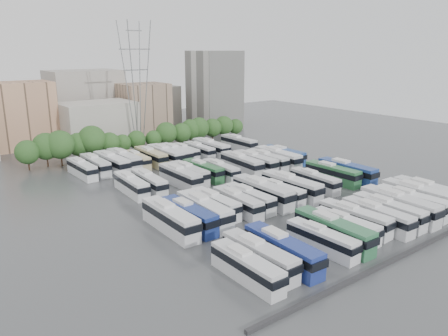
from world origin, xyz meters
TOP-DOWN VIEW (x-y plane):
  - ground at (0.00, 0.00)m, footprint 220.00×220.00m
  - parapet at (0.00, -33.00)m, footprint 56.00×0.50m
  - tree_line at (-2.52, 42.12)m, footprint 65.46×7.99m
  - city_buildings at (-7.46, 71.86)m, footprint 102.00×35.00m
  - apartment_tower at (34.00, 58.00)m, footprint 14.00×14.00m
  - electricity_pylon at (2.00, 50.00)m, footprint 9.00×6.91m
  - bus_r0_s0 at (-21.33, -25.12)m, footprint 2.60×11.54m
  - bus_r0_s1 at (-18.30, -23.98)m, footprint 2.79×12.10m
  - bus_r0_s2 at (-14.94, -24.62)m, footprint 3.24×12.86m
  - bus_r0_s4 at (-8.12, -25.26)m, footprint 2.78×11.22m
  - bus_r0_s5 at (-5.00, -24.65)m, footprint 3.23×13.10m
  - bus_r0_s6 at (-1.65, -24.14)m, footprint 2.93×11.08m
  - bus_r0_s7 at (1.64, -23.31)m, footprint 3.13×12.03m
  - bus_r0_s8 at (4.93, -24.94)m, footprint 3.24×12.25m
  - bus_r0_s9 at (8.28, -24.76)m, footprint 2.90×12.35m
  - bus_r0_s10 at (11.41, -24.66)m, footprint 3.55×13.78m
  - bus_r0_s11 at (14.87, -24.76)m, footprint 3.14×12.69m
  - bus_r0_s12 at (18.28, -24.24)m, footprint 2.99×13.55m
  - bus_r0_s13 at (21.30, -24.42)m, footprint 3.42×13.51m
  - bus_r1_s0 at (-21.22, -6.97)m, footprint 3.14×13.40m
  - bus_r1_s1 at (-18.11, -7.28)m, footprint 3.06×12.65m
  - bus_r1_s2 at (-15.05, -7.08)m, footprint 3.34×13.19m
  - bus_r1_s3 at (-11.47, -5.09)m, footprint 2.58×11.51m
  - bus_r1_s4 at (-8.18, -6.96)m, footprint 3.03×11.77m
  - bus_r1_s5 at (-5.18, -6.47)m, footprint 2.64×11.46m
  - bus_r1_s6 at (-1.71, -6.08)m, footprint 3.02×13.69m
  - bus_r1_s7 at (1.70, -6.76)m, footprint 2.93×11.16m
  - bus_r1_s8 at (4.97, -6.57)m, footprint 3.33×13.47m
  - bus_r1_s10 at (11.68, -6.33)m, footprint 2.99×11.70m
  - bus_r1_s12 at (18.15, -5.42)m, footprint 3.17×12.64m
  - bus_r1_s13 at (21.50, -6.42)m, footprint 3.07×13.48m
  - bus_r2_s1 at (-18.21, 12.76)m, footprint 3.06×11.86m
  - bus_r2_s2 at (-14.79, 12.20)m, footprint 3.16×12.02m
  - bus_r2_s4 at (-8.12, 11.56)m, footprint 2.85×12.63m
  - bus_r2_s5 at (-5.12, 12.87)m, footprint 2.71×11.89m
  - bus_r2_s6 at (-1.55, 13.07)m, footprint 3.12×11.82m
  - bus_r2_s7 at (1.72, 11.19)m, footprint 2.92×11.37m
  - bus_r2_s9 at (8.13, 11.92)m, footprint 3.50×13.14m
  - bus_r2_s10 at (11.42, 11.19)m, footprint 2.83×12.96m
  - bus_r2_s11 at (14.90, 10.99)m, footprint 2.77×12.39m
  - bus_r2_s12 at (18.07, 10.64)m, footprint 3.28×13.60m
  - bus_r2_s13 at (21.61, 12.24)m, footprint 3.13×12.22m
  - bus_r3_s0 at (-21.60, 29.89)m, footprint 2.94×11.67m
  - bus_r3_s1 at (-18.25, 30.89)m, footprint 2.76×12.26m
  - bus_r3_s2 at (-14.81, 29.91)m, footprint 3.54×13.33m
  - bus_r3_s3 at (-11.53, 30.76)m, footprint 3.21×13.22m
  - bus_r3_s4 at (-8.36, 30.44)m, footprint 2.63×10.89m
  - bus_r3_s5 at (-4.93, 30.16)m, footprint 2.75×12.47m
  - bus_r3_s6 at (-1.60, 28.98)m, footprint 3.17×13.30m
  - bus_r3_s7 at (1.49, 29.56)m, footprint 2.97×12.51m
  - bus_r3_s8 at (4.85, 30.47)m, footprint 2.46×10.85m
  - bus_r3_s9 at (8.37, 29.31)m, footprint 2.50×11.33m
  - bus_r3_s10 at (11.70, 28.79)m, footprint 2.92×13.16m
  - bus_r3_s13 at (21.36, 29.40)m, footprint 3.00×12.52m

SIDE VIEW (x-z plane):
  - ground at x=0.00m, z-range 0.00..0.00m
  - parapet at x=0.00m, z-range 0.00..0.50m
  - bus_r3_s8 at x=4.85m, z-range -0.03..3.37m
  - bus_r3_s4 at x=-8.36m, z-range -0.03..3.37m
  - bus_r0_s6 at x=-1.65m, z-range -0.03..3.41m
  - bus_r1_s7 at x=1.70m, z-range -0.03..3.44m
  - bus_r0_s4 at x=-8.12m, z-range -0.03..3.47m
  - bus_r2_s7 at x=1.72m, z-range -0.03..3.51m
  - bus_r3_s9 at x=8.37m, z-range -0.03..3.52m
  - bus_r1_s5 at x=-5.18m, z-range -0.03..3.55m
  - bus_r1_s3 at x=-11.47m, z-range -0.03..3.57m
  - bus_r0_s0 at x=-21.33m, z-range -0.03..3.58m
  - bus_r3_s0 at x=-21.60m, z-range -0.03..3.60m
  - bus_r1_s10 at x=11.68m, z-range -0.03..3.61m
  - bus_r1_s4 at x=-8.18m, z-range -0.03..3.63m
  - bus_r2_s6 at x=-1.55m, z-range -0.03..3.64m
  - bus_r2_s1 at x=-18.21m, z-range -0.03..3.66m
  - bus_r2_s5 at x=-5.12m, z-range -0.03..3.69m
  - bus_r2_s2 at x=-14.79m, z-range -0.03..3.70m
  - bus_r0_s7 at x=1.64m, z-range -0.03..3.71m
  - bus_r0_s1 at x=-18.30m, z-range -0.03..3.75m
  - bus_r2_s13 at x=21.61m, z-range -0.03..3.77m
  - bus_r0_s8 at x=4.93m, z-range -0.03..3.77m
  - bus_r3_s1 at x=-18.25m, z-range -0.03..3.81m
  - bus_r0_s9 at x=8.28m, z-range -0.03..3.83m
  - bus_r2_s11 at x=14.90m, z-range -0.04..3.85m
  - bus_r3_s5 at x=-4.93m, z-range -0.04..3.87m
  - bus_r3_s7 at x=1.49m, z-range -0.04..3.87m
  - bus_r3_s13 at x=21.36m, z-range -0.04..3.88m
  - bus_r1_s12 at x=18.15m, z-range -0.04..3.90m
  - bus_r1_s1 at x=-18.11m, z-range -0.04..3.91m
  - bus_r2_s4 at x=-8.12m, z-range -0.04..3.92m
  - bus_r0_s11 at x=14.87m, z-range -0.04..3.92m
  - bus_r0_s2 at x=-14.94m, z-range -0.04..3.97m
  - bus_r2_s10 at x=11.42m, z-range -0.04..4.03m
  - bus_r2_s9 at x=8.13m, z-range -0.04..4.05m
  - bus_r0_s5 at x=-5.00m, z-range -0.04..4.05m
  - bus_r1_s2 at x=-15.05m, z-range -0.04..4.07m
  - bus_r3_s3 at x=-11.53m, z-range -0.04..4.09m
  - bus_r3_s10 at x=11.70m, z-range -0.04..4.09m
  - bus_r3_s2 at x=-14.81m, z-range -0.04..4.10m
  - bus_r3_s6 at x=-1.60m, z-range -0.04..4.12m
  - bus_r1_s0 at x=-21.22m, z-range -0.04..4.15m
  - bus_r1_s8 at x=4.97m, z-range -0.04..4.16m
  - bus_r0_s13 at x=21.30m, z-range -0.04..4.17m
  - bus_r1_s13 at x=21.50m, z-range -0.04..4.18m
  - bus_r2_s12 at x=18.07m, z-range -0.04..4.21m
  - bus_r0_s12 at x=18.28m, z-range -0.04..4.21m
  - bus_r0_s10 at x=11.41m, z-range -0.04..4.25m
  - bus_r1_s6 at x=-1.71m, z-range -0.04..4.25m
  - tree_line at x=-2.52m, z-range 0.12..8.85m
  - city_buildings at x=-7.46m, z-range -2.13..17.87m
  - apartment_tower at x=34.00m, z-range 0.00..26.00m
  - electricity_pylon at x=2.00m, z-range 1.75..35.57m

